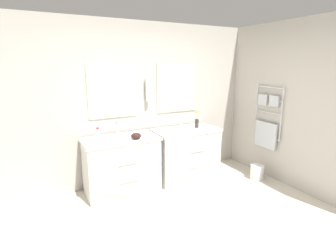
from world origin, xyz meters
TOP-DOWN VIEW (x-y plane):
  - wall_back at (0.01, 1.93)m, footprint 5.80×0.16m
  - wall_right at (2.13, 0.86)m, footprint 0.13×3.86m
  - vanity_left at (-0.35, 1.54)m, footprint 1.11×0.65m
  - vanity_right at (0.78, 1.54)m, footprint 1.11×0.65m
  - faucet_left at (-0.35, 1.71)m, footprint 0.17×0.14m
  - faucet_right at (0.78, 1.71)m, footprint 0.17×0.14m
  - toiletry_bottle at (-0.70, 1.48)m, footprint 0.06×0.06m
  - amenity_bowl at (-0.17, 1.42)m, footprint 0.15×0.15m
  - flower_vase at (1.00, 1.58)m, footprint 0.06×0.06m
  - soap_dish at (0.50, 1.45)m, footprint 0.08×0.06m
  - waste_bin at (1.83, 0.94)m, footprint 0.23×0.23m

SIDE VIEW (x-z plane):
  - waste_bin at x=1.83m, z-range 0.01..0.25m
  - vanity_left at x=-0.35m, z-range 0.01..0.87m
  - vanity_right at x=0.78m, z-range 0.01..0.87m
  - soap_dish at x=0.50m, z-range 0.86..0.90m
  - amenity_bowl at x=-0.17m, z-range 0.86..0.95m
  - toiletry_bottle at x=-0.70m, z-range 0.86..1.07m
  - faucet_left at x=-0.35m, z-range 0.86..1.10m
  - faucet_right at x=0.78m, z-range 0.86..1.10m
  - flower_vase at x=1.00m, z-range 0.83..1.14m
  - wall_right at x=2.13m, z-range -0.01..2.59m
  - wall_back at x=0.01m, z-range 0.01..2.61m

